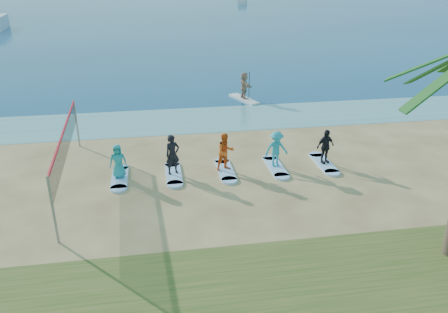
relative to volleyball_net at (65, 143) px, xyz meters
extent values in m
plane|color=tan|center=(5.98, -2.65, -1.90)|extent=(600.00, 600.00, 0.00)
plane|color=teal|center=(5.98, 7.85, -1.90)|extent=(600.00, 600.00, 0.00)
cylinder|color=gray|center=(0.24, -4.49, -0.65)|extent=(0.09, 0.09, 2.50)
cylinder|color=gray|center=(-0.24, 4.49, -0.65)|extent=(0.09, 0.09, 2.50)
cube|color=black|center=(0.00, 0.00, 0.00)|extent=(0.51, 8.99, 1.00)
cube|color=red|center=(0.00, 0.00, 0.52)|extent=(0.54, 8.99, 0.10)
cube|color=silver|center=(10.09, 11.79, -1.84)|extent=(1.74, 3.05, 0.12)
imported|color=tan|center=(10.09, 11.79, -0.87)|extent=(0.77, 1.76, 1.84)
cube|color=silver|center=(29.46, 105.59, -1.90)|extent=(3.72, 6.40, 1.52)
cube|color=#A4CEFF|center=(2.03, 0.18, -1.86)|extent=(0.70, 2.20, 0.09)
imported|color=teal|center=(2.03, 0.18, -1.05)|extent=(0.75, 0.49, 1.52)
cube|color=#A4CEFF|center=(4.40, 0.18, -1.86)|extent=(0.70, 2.20, 0.09)
imported|color=black|center=(4.40, 0.18, -0.91)|extent=(0.77, 0.65, 1.81)
cube|color=#A4CEFF|center=(6.77, 0.18, -1.86)|extent=(0.70, 2.20, 0.09)
imported|color=#DC5417|center=(6.77, 0.18, -0.94)|extent=(1.00, 0.87, 1.74)
cube|color=#A4CEFF|center=(9.14, 0.18, -1.86)|extent=(0.70, 2.20, 0.09)
imported|color=teal|center=(9.14, 0.18, -0.96)|extent=(1.17, 0.77, 1.71)
cube|color=#A4CEFF|center=(11.52, 0.18, -1.86)|extent=(0.70, 2.20, 0.09)
imported|color=black|center=(11.52, 0.18, -0.99)|extent=(1.04, 0.67, 1.64)
camera|label=1|loc=(3.72, -17.69, 6.59)|focal=35.00mm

